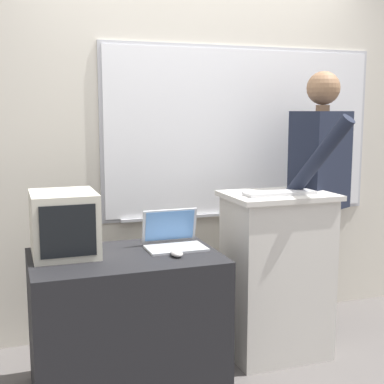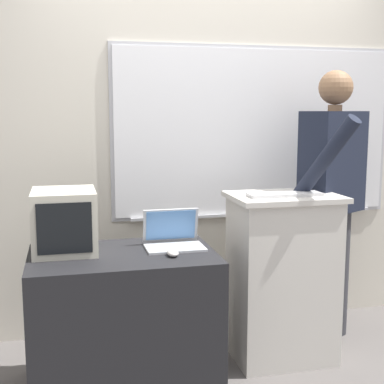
{
  "view_description": "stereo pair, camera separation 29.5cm",
  "coord_description": "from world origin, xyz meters",
  "px_view_note": "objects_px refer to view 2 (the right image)",
  "views": [
    {
      "loc": [
        -1.24,
        -2.44,
        1.53
      ],
      "look_at": [
        -0.28,
        0.32,
        1.08
      ],
      "focal_mm": 50.0,
      "sensor_mm": 36.0,
      "label": 1
    },
    {
      "loc": [
        -0.96,
        -2.52,
        1.53
      ],
      "look_at": [
        -0.28,
        0.32,
        1.08
      ],
      "focal_mm": 50.0,
      "sensor_mm": 36.0,
      "label": 2
    }
  ],
  "objects_px": {
    "side_desk": "(124,322)",
    "laptop": "(173,235)",
    "wireless_keyboard": "(285,194)",
    "computer_mouse_by_laptop": "(173,253)",
    "person_presenter": "(332,185)",
    "lectern_podium": "(282,277)",
    "crt_monitor": "(64,221)"
  },
  "relations": [
    {
      "from": "side_desk",
      "to": "laptop",
      "type": "relative_size",
      "value": 3.07
    },
    {
      "from": "wireless_keyboard",
      "to": "computer_mouse_by_laptop",
      "type": "distance_m",
      "value": 0.79
    },
    {
      "from": "person_presenter",
      "to": "wireless_keyboard",
      "type": "distance_m",
      "value": 0.5
    },
    {
      "from": "lectern_podium",
      "to": "crt_monitor",
      "type": "relative_size",
      "value": 2.64
    },
    {
      "from": "computer_mouse_by_laptop",
      "to": "crt_monitor",
      "type": "relative_size",
      "value": 0.26
    },
    {
      "from": "side_desk",
      "to": "wireless_keyboard",
      "type": "xyz_separation_m",
      "value": [
        0.97,
        0.1,
        0.65
      ]
    },
    {
      "from": "wireless_keyboard",
      "to": "lectern_podium",
      "type": "bearing_deg",
      "value": 68.14
    },
    {
      "from": "side_desk",
      "to": "lectern_podium",
      "type": "bearing_deg",
      "value": 8.95
    },
    {
      "from": "lectern_podium",
      "to": "crt_monitor",
      "type": "height_order",
      "value": "crt_monitor"
    },
    {
      "from": "laptop",
      "to": "crt_monitor",
      "type": "height_order",
      "value": "crt_monitor"
    },
    {
      "from": "side_desk",
      "to": "computer_mouse_by_laptop",
      "type": "height_order",
      "value": "computer_mouse_by_laptop"
    },
    {
      "from": "person_presenter",
      "to": "wireless_keyboard",
      "type": "xyz_separation_m",
      "value": [
        -0.44,
        -0.24,
        -0.01
      ]
    },
    {
      "from": "wireless_keyboard",
      "to": "crt_monitor",
      "type": "distance_m",
      "value": 1.27
    },
    {
      "from": "lectern_podium",
      "to": "wireless_keyboard",
      "type": "distance_m",
      "value": 0.53
    },
    {
      "from": "side_desk",
      "to": "person_presenter",
      "type": "bearing_deg",
      "value": 13.63
    },
    {
      "from": "lectern_podium",
      "to": "side_desk",
      "type": "height_order",
      "value": "lectern_podium"
    },
    {
      "from": "laptop",
      "to": "wireless_keyboard",
      "type": "height_order",
      "value": "wireless_keyboard"
    },
    {
      "from": "laptop",
      "to": "wireless_keyboard",
      "type": "distance_m",
      "value": 0.7
    },
    {
      "from": "side_desk",
      "to": "computer_mouse_by_laptop",
      "type": "relative_size",
      "value": 9.89
    },
    {
      "from": "side_desk",
      "to": "crt_monitor",
      "type": "relative_size",
      "value": 2.54
    },
    {
      "from": "side_desk",
      "to": "computer_mouse_by_laptop",
      "type": "xyz_separation_m",
      "value": [
        0.25,
        -0.12,
        0.4
      ]
    },
    {
      "from": "side_desk",
      "to": "wireless_keyboard",
      "type": "bearing_deg",
      "value": 5.7
    },
    {
      "from": "side_desk",
      "to": "laptop",
      "type": "xyz_separation_m",
      "value": [
        0.29,
        0.09,
        0.45
      ]
    },
    {
      "from": "wireless_keyboard",
      "to": "crt_monitor",
      "type": "relative_size",
      "value": 1.13
    },
    {
      "from": "wireless_keyboard",
      "to": "crt_monitor",
      "type": "xyz_separation_m",
      "value": [
        -1.26,
        0.02,
        -0.1
      ]
    },
    {
      "from": "person_presenter",
      "to": "computer_mouse_by_laptop",
      "type": "relative_size",
      "value": 17.81
    },
    {
      "from": "computer_mouse_by_laptop",
      "to": "laptop",
      "type": "bearing_deg",
      "value": 78.63
    },
    {
      "from": "computer_mouse_by_laptop",
      "to": "wireless_keyboard",
      "type": "bearing_deg",
      "value": 16.75
    },
    {
      "from": "lectern_podium",
      "to": "laptop",
      "type": "height_order",
      "value": "lectern_podium"
    },
    {
      "from": "lectern_podium",
      "to": "laptop",
      "type": "relative_size",
      "value": 3.2
    },
    {
      "from": "lectern_podium",
      "to": "laptop",
      "type": "bearing_deg",
      "value": -174.61
    },
    {
      "from": "person_presenter",
      "to": "lectern_podium",
      "type": "bearing_deg",
      "value": 175.77
    }
  ]
}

